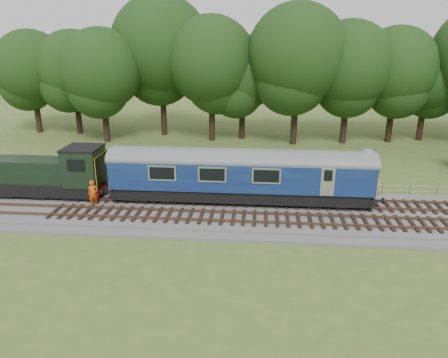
# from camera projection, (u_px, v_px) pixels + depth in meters

# --- Properties ---
(ground) EXTENTS (120.00, 120.00, 0.00)m
(ground) POSITION_uv_depth(u_px,v_px,m) (307.00, 216.00, 29.37)
(ground) COLOR #415F23
(ground) RESTS_ON ground
(ballast) EXTENTS (70.00, 7.00, 0.35)m
(ballast) POSITION_uv_depth(u_px,v_px,m) (307.00, 214.00, 29.32)
(ballast) COLOR #4C4C4F
(ballast) RESTS_ON ground
(track_north) EXTENTS (67.20, 2.40, 0.21)m
(track_north) POSITION_uv_depth(u_px,v_px,m) (306.00, 203.00, 30.57)
(track_north) COLOR black
(track_north) RESTS_ON ballast
(track_south) EXTENTS (67.20, 2.40, 0.21)m
(track_south) POSITION_uv_depth(u_px,v_px,m) (310.00, 220.00, 27.73)
(track_south) COLOR black
(track_south) RESTS_ON ballast
(fence) EXTENTS (64.00, 0.12, 1.00)m
(fence) POSITION_uv_depth(u_px,v_px,m) (302.00, 193.00, 33.63)
(fence) COLOR #6B6054
(fence) RESTS_ON ground
(tree_line) EXTENTS (70.00, 8.00, 18.00)m
(tree_line) POSITION_uv_depth(u_px,v_px,m) (290.00, 141.00, 50.17)
(tree_line) COLOR black
(tree_line) RESTS_ON ground
(dmu_railcar) EXTENTS (18.05, 2.86, 3.88)m
(dmu_railcar) POSITION_uv_depth(u_px,v_px,m) (240.00, 171.00, 30.27)
(dmu_railcar) COLOR black
(dmu_railcar) RESTS_ON ground
(shunter_loco) EXTENTS (8.91, 2.60, 3.38)m
(shunter_loco) POSITION_uv_depth(u_px,v_px,m) (49.00, 174.00, 31.65)
(shunter_loco) COLOR black
(shunter_loco) RESTS_ON ground
(worker) EXTENTS (0.81, 0.79, 1.87)m
(worker) POSITION_uv_depth(u_px,v_px,m) (93.00, 194.00, 29.80)
(worker) COLOR #E7480C
(worker) RESTS_ON ballast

